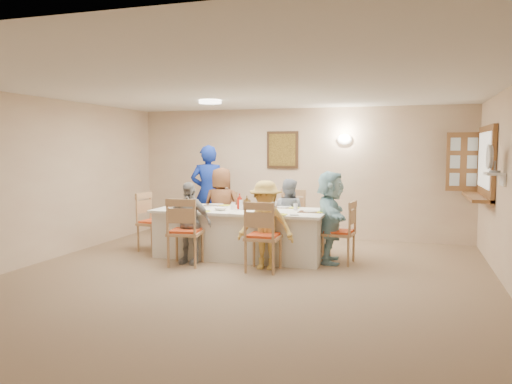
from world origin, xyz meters
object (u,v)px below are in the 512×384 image
(chair_back_left, at_px, (224,219))
(chair_front_left, at_px, (185,231))
(chair_right_end, at_px, (339,232))
(serving_hatch, at_px, (486,163))
(desk_fan, at_px, (492,162))
(chair_front_right, at_px, (263,236))
(caregiver, at_px, (208,193))
(dining_table, at_px, (241,233))
(diner_back_right, at_px, (288,215))
(diner_front_right, at_px, (266,225))
(diner_back_left, at_px, (222,207))
(diner_right_end, at_px, (330,217))
(chair_left_end, at_px, (155,222))
(diner_front_left, at_px, (189,223))
(chair_back_right, at_px, (290,220))
(condiment_ketchup, at_px, (240,201))

(chair_back_left, xyz_separation_m, chair_front_left, (0.00, -1.60, 0.04))
(chair_back_left, distance_m, chair_right_end, 2.29)
(serving_hatch, xyz_separation_m, desk_fan, (-0.11, -1.35, 0.05))
(chair_front_left, relative_size, chair_front_right, 1.01)
(chair_front_left, height_order, chair_right_end, chair_front_left)
(caregiver, bearing_deg, dining_table, 114.85)
(diner_back_right, relative_size, diner_front_right, 0.96)
(chair_back_left, relative_size, chair_right_end, 0.99)
(dining_table, distance_m, diner_back_left, 0.96)
(diner_front_right, xyz_separation_m, diner_right_end, (0.82, 0.68, 0.06))
(diner_right_end, relative_size, caregiver, 0.78)
(chair_left_end, xyz_separation_m, diner_front_left, (0.95, -0.68, 0.12))
(chair_front_right, relative_size, diner_front_right, 0.79)
(dining_table, distance_m, chair_front_left, 1.01)
(diner_right_end, bearing_deg, chair_left_end, 80.22)
(diner_back_right, distance_m, diner_front_left, 1.81)
(serving_hatch, distance_m, chair_front_left, 4.72)
(chair_back_right, relative_size, chair_front_left, 1.01)
(chair_back_left, xyz_separation_m, diner_back_left, (0.00, -0.12, 0.22))
(chair_back_right, height_order, condiment_ketchup, chair_back_right)
(chair_right_end, height_order, caregiver, caregiver)
(dining_table, xyz_separation_m, chair_right_end, (1.55, 0.00, 0.10))
(chair_back_left, xyz_separation_m, diner_front_right, (1.20, -1.48, 0.16))
(desk_fan, distance_m, condiment_ketchup, 3.68)
(diner_back_left, bearing_deg, condiment_ketchup, 126.32)
(chair_front_right, xyz_separation_m, diner_front_right, (0.00, 0.12, 0.13))
(diner_front_left, bearing_deg, desk_fan, 6.25)
(diner_front_left, bearing_deg, dining_table, 51.16)
(dining_table, relative_size, chair_right_end, 2.86)
(serving_hatch, xyz_separation_m, chair_back_left, (-4.27, -0.14, -1.03))
(chair_front_left, relative_size, diner_back_right, 0.84)
(dining_table, height_order, diner_front_right, diner_front_right)
(chair_back_left, height_order, diner_back_right, diner_back_right)
(chair_front_left, xyz_separation_m, diner_front_right, (1.20, 0.12, 0.13))
(caregiver, bearing_deg, diner_front_right, 114.49)
(chair_left_end, xyz_separation_m, condiment_ketchup, (1.52, 0.01, 0.39))
(chair_back_left, distance_m, diner_right_end, 2.18)
(dining_table, relative_size, diner_front_right, 2.14)
(chair_front_right, distance_m, diner_back_right, 1.48)
(diner_back_right, xyz_separation_m, diner_front_right, (0.00, -1.36, 0.03))
(chair_back_left, height_order, diner_front_right, diner_front_right)
(chair_front_right, bearing_deg, serving_hatch, -150.78)
(diner_right_end, bearing_deg, chair_back_left, 58.61)
(serving_hatch, xyz_separation_m, chair_left_end, (-5.22, -0.94, -1.00))
(desk_fan, bearing_deg, chair_front_right, -172.56)
(chair_back_right, xyz_separation_m, chair_front_left, (-1.20, -1.60, -0.00))
(diner_front_right, bearing_deg, diner_back_left, 129.80)
(diner_back_right, bearing_deg, dining_table, 57.08)
(desk_fan, height_order, caregiver, caregiver)
(chair_back_left, distance_m, diner_front_right, 1.91)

